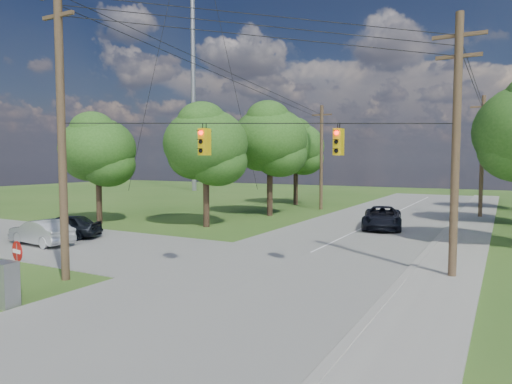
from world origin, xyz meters
The scene contains 19 objects.
ground centered at (0.00, 0.00, 0.00)m, with size 140.00×140.00×0.00m, color #335B1E.
main_road centered at (2.00, 5.00, 0.01)m, with size 10.00×100.00×0.03m, color gray.
sidewalk_east centered at (8.70, 5.00, 0.06)m, with size 2.60×100.00×0.12m, color #99978F.
pole_sw centered at (-4.60, 0.40, 6.23)m, with size 2.00×0.32×12.00m.
pole_ne centered at (8.90, 8.00, 5.47)m, with size 2.00×0.32×10.50m.
pole_north_e centered at (8.90, 30.00, 5.13)m, with size 2.00×0.32×10.00m.
pole_north_w centered at (-5.00, 30.00, 5.13)m, with size 2.00×0.32×10.00m.
power_lines centered at (1.50, 11.54, 9.15)m, with size 13.93×29.62×4.93m.
traffic_signals centered at (2.55, 4.43, 5.50)m, with size 4.91×3.27×1.05m.
radio_mast centered at (-32.00, 46.00, 22.50)m, with size 0.70×0.70×45.00m, color gray.
tree_w_near centered at (-8.00, 15.00, 5.92)m, with size 6.00×6.00×8.40m.
tree_w_mid centered at (-7.00, 23.00, 6.58)m, with size 6.40×6.40×9.22m.
tree_w_far centered at (-9.00, 33.00, 6.25)m, with size 6.00×6.00×8.73m.
tree_cross_n centered at (-16.00, 12.50, 5.59)m, with size 5.60×5.60×7.91m.
car_cross_dark centered at (-12.70, 6.84, 0.76)m, with size 1.72×4.26×1.45m, color black.
car_cross_silver centered at (-12.03, 4.73, 0.74)m, with size 1.50×4.31×1.42m, color silver.
car_main_north centered at (3.26, 19.99, 0.79)m, with size 2.53×5.50×1.53m, color black.
control_cabinet centered at (-3.50, -2.84, 0.74)m, with size 0.82×0.59×1.48m, color gray.
do_not_enter_sign centered at (-3.50, -2.33, 1.54)m, with size 0.69×0.16×2.08m.
Camera 1 is at (10.67, -11.63, 4.76)m, focal length 32.00 mm.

